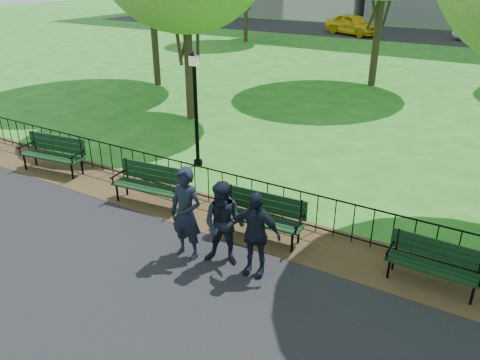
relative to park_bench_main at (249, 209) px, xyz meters
The scene contains 13 objects.
ground 1.33m from the park_bench_main, 80.45° to the right, with size 120.00×120.00×0.00m, color #1E661B.
dirt_strip 0.74m from the park_bench_main, 60.60° to the left, with size 60.00×1.60×0.01m, color #322414.
far_street 33.85m from the park_bench_main, 89.67° to the left, with size 70.00×9.00×0.01m, color black.
iron_fence 0.88m from the park_bench_main, 77.05° to the left, with size 24.06×0.06×1.00m.
park_bench_main is the anchor object (origin of this frame).
park_bench_left_a 2.75m from the park_bench_main, behind, with size 1.90×0.77×1.05m.
park_bench_left_b 6.34m from the park_bench_main, behind, with size 1.99×0.85×1.09m.
park_bench_right_a 3.70m from the park_bench_main, ahead, with size 1.64×0.54×0.92m.
lamppost 4.25m from the park_bench_main, 140.74° to the left, with size 0.29×0.29×3.23m.
person_left 1.48m from the park_bench_main, 116.26° to the right, with size 0.69×0.45×1.88m, color black.
person_mid 1.16m from the park_bench_main, 84.30° to the right, with size 0.83×0.43×1.70m, color black.
person_right 1.37m from the park_bench_main, 55.81° to the right, with size 0.98×0.40×1.67m, color black.
taxi 32.40m from the park_bench_main, 104.63° to the left, with size 1.94×4.81×1.64m, color gold.
Camera 1 is at (4.06, -6.36, 5.30)m, focal length 35.00 mm.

